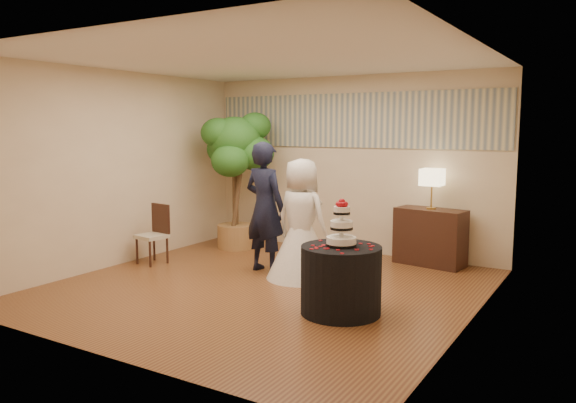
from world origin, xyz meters
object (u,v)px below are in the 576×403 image
Objects in this scene: groom at (265,207)px; ficus_tree at (235,180)px; side_chair at (152,234)px; console at (430,237)px; cake_table at (341,280)px; bride at (301,219)px; table_lamp at (432,189)px; wedding_cake at (342,222)px.

groom is 0.79× the size of ficus_tree.
ficus_tree reaches higher than side_chair.
ficus_tree reaches higher than groom.
console is 1.13× the size of side_chair.
side_chair is at bearing 24.55° from groom.
cake_table is at bearing -1.89° from side_chair.
groom is at bearing 24.17° from side_chair.
bride is 2.05m from table_lamp.
bride is 2.74× the size of table_lamp.
table_lamp is (0.17, 2.63, 0.12)m from wedding_cake.
groom is 1.80m from side_chair.
ficus_tree is 1.73m from side_chair.
ficus_tree reaches higher than table_lamp.
wedding_cake is 3.44m from side_chair.
table_lamp is (0.00, 0.00, 0.70)m from console.
cake_table is 0.38× the size of ficus_tree.
wedding_cake is at bearing 0.00° from cake_table.
bride is 1.83× the size of side_chair.
table_lamp reaches higher than console.
bride is at bearing -119.08° from console.
groom reaches higher than table_lamp.
wedding_cake is at bearing -93.64° from table_lamp.
ficus_tree reaches higher than console.
bride is at bearing -127.70° from table_lamp.
side_chair is at bearing 170.05° from cake_table.
cake_table is 3.70m from ficus_tree.
cake_table is at bearing -85.03° from console.
ficus_tree is (-2.94, 2.11, 0.15)m from wedding_cake.
cake_table is 3.40m from side_chair.
wedding_cake reaches higher than side_chair.
ficus_tree reaches higher than bride.
wedding_cake is at bearing 155.90° from groom.
groom is 1.82× the size of console.
ficus_tree is (-2.94, 2.11, 0.77)m from cake_table.
groom is at bearing -139.80° from table_lamp.
bride reaches higher than table_lamp.
ficus_tree is (-3.11, -0.52, 0.03)m from table_lamp.
side_chair is at bearing 17.73° from bride.
console is at bearing 0.00° from table_lamp.
cake_table is at bearing -93.64° from table_lamp.
groom is at bearing -131.19° from console.
side_chair is at bearing -149.86° from table_lamp.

